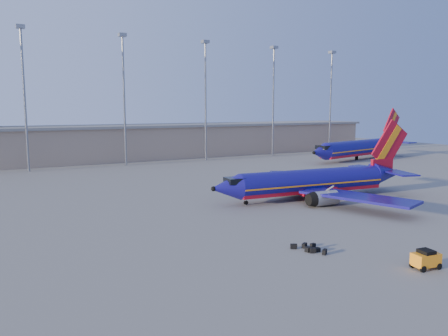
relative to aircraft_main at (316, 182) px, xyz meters
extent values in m
plane|color=slate|center=(-7.71, 2.75, -2.34)|extent=(220.00, 220.00, 0.00)
cube|color=gray|center=(2.29, 60.75, 1.66)|extent=(120.00, 15.00, 8.00)
cube|color=slate|center=(2.29, 60.75, 5.86)|extent=(122.00, 16.00, 0.60)
cylinder|color=gray|center=(-32.71, 48.75, 11.66)|extent=(0.44, 0.44, 28.00)
cube|color=gray|center=(-32.71, 48.75, 25.96)|extent=(1.60, 1.60, 0.70)
cylinder|color=gray|center=(-12.71, 48.75, 11.66)|extent=(0.44, 0.44, 28.00)
cube|color=gray|center=(-12.71, 48.75, 25.96)|extent=(1.60, 1.60, 0.70)
cylinder|color=gray|center=(7.29, 48.75, 11.66)|extent=(0.44, 0.44, 28.00)
cube|color=gray|center=(7.29, 48.75, 25.96)|extent=(1.60, 1.60, 0.70)
cylinder|color=gray|center=(27.29, 48.75, 11.66)|extent=(0.44, 0.44, 28.00)
cube|color=gray|center=(27.29, 48.75, 25.96)|extent=(1.60, 1.60, 0.70)
cylinder|color=gray|center=(47.29, 48.75, 11.66)|extent=(0.44, 0.44, 28.00)
cube|color=gray|center=(47.29, 48.75, 25.96)|extent=(1.60, 1.60, 0.70)
cylinder|color=navy|center=(-0.77, 0.08, 0.15)|extent=(22.33, 5.57, 3.41)
cube|color=#A10D1E|center=(-0.77, 0.08, -0.73)|extent=(22.26, 4.93, 1.20)
cube|color=orange|center=(-0.77, 0.08, -0.08)|extent=(22.33, 5.61, 0.20)
cone|color=navy|center=(-13.69, 1.36, 0.15)|extent=(4.18, 3.77, 3.41)
cube|color=black|center=(-12.50, 1.24, 1.02)|extent=(2.44, 2.60, 0.74)
cone|color=navy|center=(12.61, -1.25, 0.47)|extent=(5.10, 3.86, 3.41)
cube|color=#A10D1E|center=(11.87, -1.18, 1.71)|extent=(3.90, 0.89, 2.03)
cube|color=#A10D1E|center=(13.16, -1.31, 4.94)|extent=(6.76, 0.96, 7.35)
cube|color=orange|center=(12.97, -1.29, 4.94)|extent=(4.51, 0.83, 5.76)
cube|color=navy|center=(12.55, 1.90, 0.98)|extent=(3.39, 6.16, 0.20)
cube|color=navy|center=(11.93, -4.33, 0.98)|extent=(4.42, 6.45, 0.20)
cube|color=navy|center=(1.40, 8.00, -0.68)|extent=(11.07, 14.68, 0.32)
cube|color=navy|center=(-0.20, -8.12, -0.68)|extent=(8.86, 15.00, 0.32)
cube|color=#A10D1E|center=(-0.31, 0.03, -1.10)|extent=(5.85, 4.12, 0.92)
cylinder|color=gray|center=(-1.40, 4.95, -1.28)|extent=(3.49, 2.25, 1.93)
cylinder|color=gray|center=(-2.34, -4.58, -1.28)|extent=(3.49, 2.25, 1.93)
cylinder|color=gray|center=(-10.85, 1.08, -1.83)|extent=(0.24, 0.24, 1.01)
cylinder|color=black|center=(-10.85, 1.08, -2.04)|extent=(0.61, 0.29, 0.59)
cylinder|color=black|center=(0.84, 2.32, -1.95)|extent=(0.82, 0.58, 0.77)
cylinder|color=black|center=(0.37, -2.44, -1.95)|extent=(0.82, 0.58, 0.77)
cylinder|color=navy|center=(40.14, 31.12, 0.55)|extent=(25.91, 9.12, 3.95)
cube|color=#A10D1E|center=(40.14, 31.12, -0.47)|extent=(25.76, 8.39, 1.39)
cube|color=orange|center=(40.14, 31.12, 0.28)|extent=(25.92, 9.16, 0.24)
cone|color=navy|center=(25.39, 28.03, 0.55)|extent=(5.20, 4.79, 3.95)
cube|color=black|center=(26.75, 28.32, 1.56)|extent=(3.08, 3.24, 0.85)
cone|color=navy|center=(55.41, 34.31, 0.92)|extent=(6.25, 5.01, 3.95)
cube|color=#A10D1E|center=(54.57, 34.13, 2.36)|extent=(4.51, 1.49, 2.35)
cube|color=#A10D1E|center=(56.04, 34.44, 6.10)|extent=(7.75, 1.94, 8.53)
cube|color=orange|center=(55.83, 34.40, 6.10)|extent=(5.20, 1.51, 6.69)
cube|color=navy|center=(54.25, 37.78, 1.51)|extent=(5.69, 7.55, 0.24)
cube|color=navy|center=(55.73, 30.67, 1.51)|extent=(3.23, 6.85, 0.24)
cylinder|color=black|center=(40.14, 31.12, -1.86)|extent=(0.89, 0.89, 0.96)
cube|color=orange|center=(-10.66, -25.40, -1.58)|extent=(2.26, 1.48, 1.01)
cube|color=black|center=(-10.66, -25.40, -0.98)|extent=(1.15, 1.23, 0.35)
cylinder|color=black|center=(-11.38, -24.74, -2.08)|extent=(0.54, 0.25, 0.52)
cylinder|color=black|center=(-11.53, -25.84, -2.08)|extent=(0.54, 0.25, 0.52)
cylinder|color=black|center=(-9.78, -24.96, -2.08)|extent=(0.54, 0.25, 0.52)
cylinder|color=black|center=(-9.93, -26.05, -2.08)|extent=(0.54, 0.25, 0.52)
cube|color=black|center=(-16.08, -17.66, -2.13)|extent=(0.66, 0.55, 0.42)
cube|color=black|center=(-15.43, -18.07, -2.16)|extent=(0.61, 0.45, 0.36)
cube|color=black|center=(-15.29, -18.93, -2.12)|extent=(0.68, 0.59, 0.44)
cube|color=black|center=(-16.01, -17.63, -2.13)|extent=(0.64, 0.50, 0.42)
cube|color=black|center=(-15.92, -18.10, -2.13)|extent=(0.64, 0.60, 0.43)
cube|color=black|center=(-15.24, -17.33, -2.07)|extent=(0.51, 0.35, 0.53)
cube|color=black|center=(-15.63, -16.64, -2.13)|extent=(0.70, 0.57, 0.41)
cube|color=black|center=(-16.68, -16.42, -2.12)|extent=(0.67, 0.55, 0.44)
camera|label=1|loc=(-40.67, -46.56, 10.20)|focal=35.00mm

